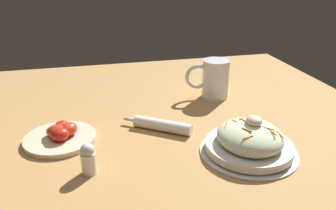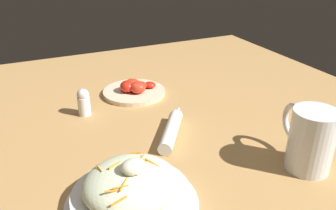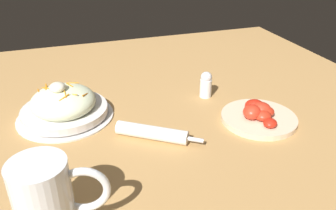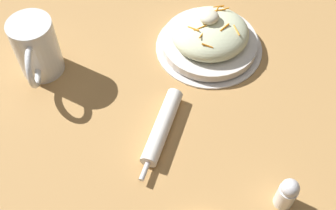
{
  "view_description": "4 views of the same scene",
  "coord_description": "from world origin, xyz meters",
  "px_view_note": "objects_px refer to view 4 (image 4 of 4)",
  "views": [
    {
      "loc": [
        0.79,
        -0.15,
        0.44
      ],
      "look_at": [
        -0.03,
        0.04,
        0.08
      ],
      "focal_mm": 36.32,
      "sensor_mm": 36.0,
      "label": 1
    },
    {
      "loc": [
        0.28,
        0.67,
        0.43
      ],
      "look_at": [
        -0.03,
        0.01,
        0.08
      ],
      "focal_mm": 37.38,
      "sensor_mm": 36.0,
      "label": 2
    },
    {
      "loc": [
        -0.67,
        0.2,
        0.44
      ],
      "look_at": [
        -0.03,
        -0.01,
        0.08
      ],
      "focal_mm": 36.93,
      "sensor_mm": 36.0,
      "label": 3
    },
    {
      "loc": [
        -0.15,
        -0.4,
        0.7
      ],
      "look_at": [
        -0.02,
        0.03,
        0.07
      ],
      "focal_mm": 45.13,
      "sensor_mm": 36.0,
      "label": 4
    }
  ],
  "objects_px": {
    "salad_plate": "(210,38)",
    "salt_shaker": "(287,193)",
    "napkin_roll": "(162,127)",
    "beer_mug": "(37,51)"
  },
  "relations": [
    {
      "from": "beer_mug",
      "to": "salt_shaker",
      "type": "height_order",
      "value": "beer_mug"
    },
    {
      "from": "beer_mug",
      "to": "salt_shaker",
      "type": "relative_size",
      "value": 1.99
    },
    {
      "from": "salad_plate",
      "to": "salt_shaker",
      "type": "distance_m",
      "value": 0.38
    },
    {
      "from": "salad_plate",
      "to": "beer_mug",
      "type": "xyz_separation_m",
      "value": [
        -0.36,
        0.05,
        0.03
      ]
    },
    {
      "from": "salad_plate",
      "to": "napkin_roll",
      "type": "bearing_deg",
      "value": -132.02
    },
    {
      "from": "napkin_roll",
      "to": "salt_shaker",
      "type": "xyz_separation_m",
      "value": [
        0.16,
        -0.2,
        0.02
      ]
    },
    {
      "from": "beer_mug",
      "to": "napkin_roll",
      "type": "bearing_deg",
      "value": -48.64
    },
    {
      "from": "salad_plate",
      "to": "salt_shaker",
      "type": "xyz_separation_m",
      "value": [
        -0.0,
        -0.38,
        0.01
      ]
    },
    {
      "from": "salad_plate",
      "to": "salt_shaker",
      "type": "bearing_deg",
      "value": -90.56
    },
    {
      "from": "napkin_roll",
      "to": "salt_shaker",
      "type": "distance_m",
      "value": 0.26
    }
  ]
}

